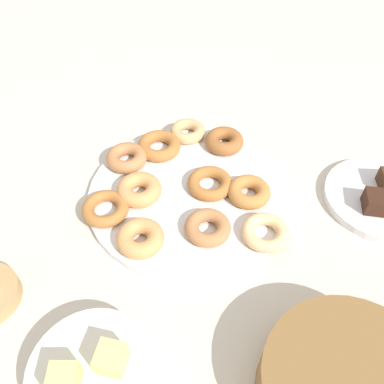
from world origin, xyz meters
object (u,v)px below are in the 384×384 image
Objects in this scene: donut_3 at (208,227)px; donut_9 at (159,146)px; donut_plate at (188,194)px; donut_6 at (249,192)px; melon_chunk_right at (64,380)px; melon_chunk_left at (111,358)px; donut_4 at (105,209)px; fruit_bowl at (94,374)px; cake_plate at (380,198)px; brownie_far at (380,202)px; donut_2 at (139,190)px; donut_1 at (209,182)px; donut_0 at (224,141)px; donut_7 at (140,238)px; donut_8 at (188,131)px; donut_5 at (127,158)px; donut_10 at (265,232)px.

donut_9 is (0.04, -0.23, 0.00)m from donut_3.
donut_6 reaches higher than donut_plate.
donut_3 is (-0.01, 0.10, 0.02)m from donut_plate.
donut_plate is 10.74× the size of melon_chunk_right.
donut_plate is 0.35m from melon_chunk_left.
donut_plate is 4.52× the size of donut_4.
fruit_bowl reaches higher than donut_plate.
cake_plate is (-0.36, 0.10, 0.00)m from donut_plate.
donut_2 is at bearing -18.23° from brownie_far.
donut_1 is at bearing -128.80° from fruit_bowl.
donut_3 is 0.19m from donut_4.
donut_9 is at bearing -58.98° from donut_1.
donut_0 is 1.01× the size of donut_3.
donut_4 is (0.26, 0.13, -0.00)m from donut_0.
brownie_far is at bearing 176.37° from donut_7.
donut_3 is 0.29m from fruit_bowl.
fruit_bowl is (0.24, 0.46, -0.00)m from donut_8.
fruit_bowl is at bearing 76.52° from donut_5.
donut_10 is 1.50× the size of brownie_far.
donut_1 is 0.37m from melon_chunk_left.
cake_plate is at bearing -160.18° from fruit_bowl.
donut_10 is at bearing 102.81° from donut_8.
donut_9 is 0.30m from donut_10.
donut_5 is at bearing 16.76° from donut_9.
donut_0 is at bearing -128.47° from melon_chunk_right.
donut_7 reaches higher than donut_4.
donut_5 reaches higher than donut_1.
brownie_far is at bearing 133.54° from donut_0.
melon_chunk_right is (0.14, 0.33, 0.03)m from donut_2.
donut_10 is at bearing 160.70° from donut_3.
donut_plate is at bearing 104.11° from donut_9.
donut_6 reaches higher than donut_4.
donut_5 is 0.42m from fruit_bowl.
donut_plate is 0.05m from donut_1.
melon_chunk_left is (0.50, 0.17, 0.03)m from brownie_far.
melon_chunk_right is at bearing 18.46° from brownie_far.
donut_5 is 0.49× the size of fruit_bowl.
donut_1 is 0.15m from donut_9.
donut_9 reaches higher than donut_plate.
donut_9 is 2.53× the size of melon_chunk_left.
melon_chunk_left is at bearing 55.99° from donut_0.
melon_chunk_left is 1.00× the size of melon_chunk_right.
donut_2 is (0.20, 0.10, 0.00)m from donut_0.
donut_4 is 1.05× the size of donut_6.
brownie_far is at bearing 167.25° from donut_4.
donut_4 is 0.50m from brownie_far.
cake_plate is 0.63m from melon_chunk_right.
donut_7 is 1.07× the size of donut_8.
donut_1 is 1.02× the size of donut_4.
donut_10 reaches higher than cake_plate.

